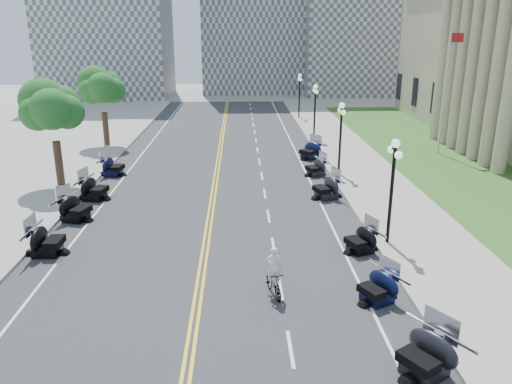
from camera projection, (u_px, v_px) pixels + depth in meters
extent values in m
plane|color=gray|center=(199.00, 289.00, 19.60)|extent=(160.00, 160.00, 0.00)
cube|color=#333335|center=(212.00, 205.00, 29.11)|extent=(16.00, 90.00, 0.01)
cube|color=yellow|center=(210.00, 205.00, 29.10)|extent=(0.12, 90.00, 0.00)
cube|color=yellow|center=(214.00, 205.00, 29.11)|extent=(0.12, 90.00, 0.00)
cube|color=white|center=(321.00, 203.00, 29.31)|extent=(0.12, 90.00, 0.00)
cube|color=white|center=(101.00, 206.00, 28.89)|extent=(0.12, 90.00, 0.00)
cube|color=white|center=(291.00, 349.00, 15.89)|extent=(0.12, 2.00, 0.00)
cube|color=white|center=(280.00, 287.00, 19.70)|extent=(0.12, 2.00, 0.00)
cube|color=white|center=(273.00, 246.00, 23.50)|extent=(0.12, 2.00, 0.00)
cube|color=white|center=(269.00, 216.00, 27.31)|extent=(0.12, 2.00, 0.00)
cube|color=white|center=(265.00, 193.00, 31.11)|extent=(0.12, 2.00, 0.00)
cube|color=white|center=(262.00, 176.00, 34.92)|extent=(0.12, 2.00, 0.00)
cube|color=white|center=(259.00, 162.00, 38.72)|extent=(0.12, 2.00, 0.00)
cube|color=white|center=(258.00, 150.00, 42.52)|extent=(0.12, 2.00, 0.00)
cube|color=white|center=(256.00, 140.00, 46.33)|extent=(0.12, 2.00, 0.00)
cube|color=white|center=(255.00, 132.00, 50.13)|extent=(0.12, 2.00, 0.00)
cube|color=white|center=(253.00, 125.00, 53.94)|extent=(0.12, 2.00, 0.00)
cube|color=white|center=(252.00, 119.00, 57.74)|extent=(0.12, 2.00, 0.00)
cube|color=white|center=(251.00, 113.00, 61.55)|extent=(0.12, 2.00, 0.00)
cube|color=white|center=(251.00, 109.00, 65.35)|extent=(0.12, 2.00, 0.00)
cube|color=white|center=(250.00, 104.00, 69.15)|extent=(0.12, 2.00, 0.00)
cube|color=#9E9991|center=(390.00, 202.00, 29.43)|extent=(5.00, 90.00, 0.15)
cube|color=#9E9991|center=(30.00, 206.00, 28.74)|extent=(5.00, 90.00, 0.15)
cube|color=#356023|center=(451.00, 166.00, 37.28)|extent=(9.00, 60.00, 0.10)
cube|color=gray|center=(105.00, 8.00, 73.98)|extent=(18.00, 14.00, 26.00)
cube|color=gray|center=(367.00, 22.00, 78.76)|extent=(20.00, 14.00, 22.00)
imported|color=#A51414|center=(274.00, 283.00, 19.00)|extent=(0.91, 1.83, 1.06)
imported|color=silver|center=(274.00, 250.00, 18.58)|extent=(0.60, 0.40, 1.66)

